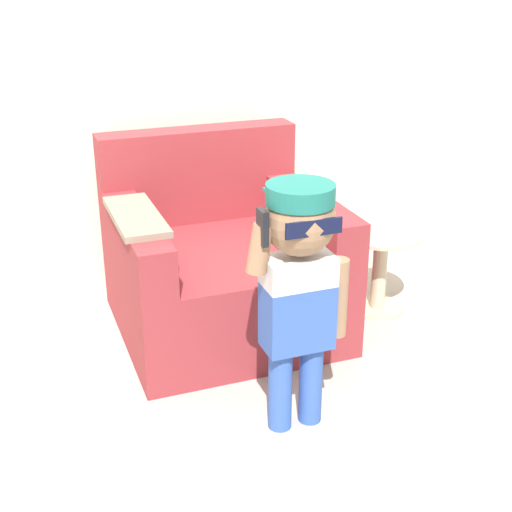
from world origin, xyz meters
TOP-DOWN VIEW (x-y plane):
  - ground_plane at (0.00, 0.00)m, footprint 10.00×10.00m
  - wall_back at (0.00, 0.83)m, footprint 10.00×0.05m
  - armchair at (0.08, 0.24)m, footprint 1.06×1.02m
  - person_child at (0.10, -0.68)m, footprint 0.42×0.31m
  - side_table at (0.91, 0.09)m, footprint 0.43×0.43m

SIDE VIEW (x-z plane):
  - ground_plane at x=0.00m, z-range 0.00..0.00m
  - side_table at x=0.91m, z-range 0.05..0.50m
  - armchair at x=0.08m, z-range -0.14..0.80m
  - person_child at x=0.10m, z-range 0.17..1.19m
  - wall_back at x=0.00m, z-range 0.00..2.60m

